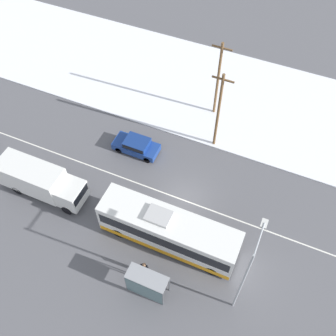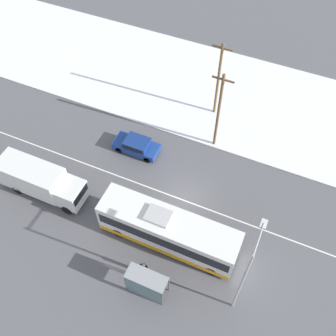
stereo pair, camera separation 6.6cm
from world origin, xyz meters
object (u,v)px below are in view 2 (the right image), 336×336
city_bus (168,230)px  pedestrian_at_stop (144,268)px  utility_pole_snowlot (218,79)px  sedan_car (137,145)px  box_truck (40,180)px  streetlamp (246,271)px  utility_pole_roadside (219,111)px  bus_shelter (145,285)px

city_bus → pedestrian_at_stop: 3.21m
city_bus → utility_pole_snowlot: (-1.44, 14.40, 2.52)m
city_bus → sedan_car: (-6.20, 7.04, -0.91)m
city_bus → box_truck: bearing=179.9°
city_bus → utility_pole_snowlot: bearing=95.7°
box_truck → streetlamp: (17.45, -2.33, 3.63)m
box_truck → pedestrian_at_stop: size_ratio=4.31×
city_bus → sedan_car: city_bus is taller
sedan_car → utility_pole_roadside: size_ratio=0.50×
sedan_car → utility_pole_snowlot: 9.41m
city_bus → bus_shelter: city_bus is taller
bus_shelter → streetlamp: 7.17m
city_bus → utility_pole_roadside: utility_pole_roadside is taller
bus_shelter → utility_pole_snowlot: utility_pole_snowlot is taller
box_truck → bus_shelter: 12.38m
city_bus → sedan_car: size_ratio=2.58×
box_truck → sedan_car: bearing=53.6°
city_bus → box_truck: 11.37m
box_truck → sedan_car: box_truck is taller
utility_pole_roadside → utility_pole_snowlot: utility_pole_roadside is taller
sedan_car → pedestrian_at_stop: pedestrian_at_stop is taller
box_truck → bus_shelter: (11.57, -4.41, 0.08)m
sedan_car → utility_pole_snowlot: utility_pole_snowlot is taller
city_bus → bus_shelter: 4.39m
sedan_car → streetlamp: size_ratio=0.49×
box_truck → city_bus: bearing=-0.1°
city_bus → streetlamp: 7.40m
bus_shelter → pedestrian_at_stop: bearing=119.8°
city_bus → utility_pole_roadside: size_ratio=1.29×
sedan_car → streetlamp: bearing=142.7°
pedestrian_at_stop → streetlamp: bearing=7.0°
streetlamp → pedestrian_at_stop: bearing=-173.0°
streetlamp → utility_pole_snowlot: 18.34m
utility_pole_roadside → city_bus: bearing=-89.6°
box_truck → streetlamp: 17.97m
city_bus → box_truck: city_bus is taller
pedestrian_at_stop → utility_pole_roadside: utility_pole_roadside is taller
streetlamp → city_bus: bearing=159.3°
pedestrian_at_stop → streetlamp: (6.60, 0.81, 4.17)m
box_truck → sedan_car: size_ratio=1.81×
streetlamp → utility_pole_roadside: streetlamp is taller
box_truck → utility_pole_snowlot: 17.66m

